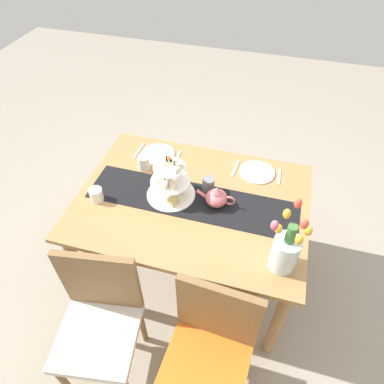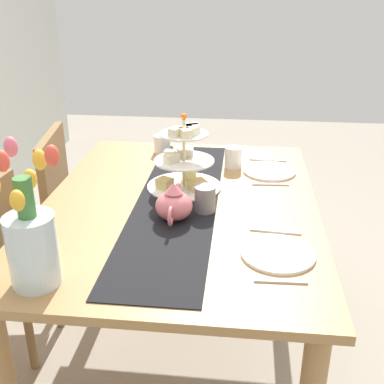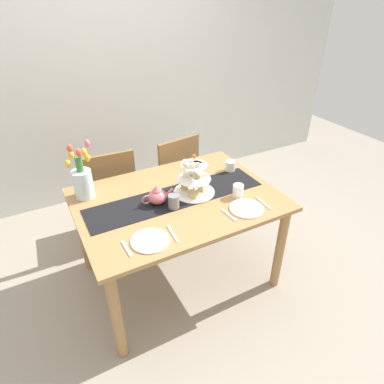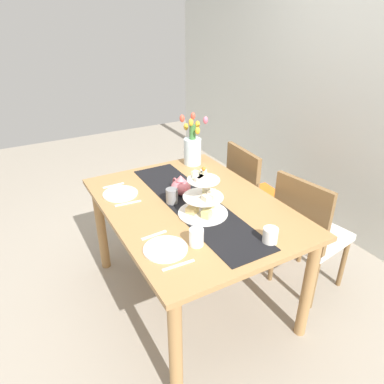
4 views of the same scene
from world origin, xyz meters
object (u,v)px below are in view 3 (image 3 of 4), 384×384
Objects in this scene: dinner_plate_right at (246,209)px; fork_right at (228,215)px; dining_table at (177,210)px; teapot at (157,196)px; mug_grey at (174,201)px; fork_left at (126,249)px; chair_right at (173,175)px; chair_left at (110,191)px; tiered_cake_stand at (194,180)px; cream_jug at (230,166)px; mug_white_text at (238,191)px; tulip_vase at (82,180)px; dinner_plate_left at (150,241)px; knife_left at (172,233)px; knife_right at (264,203)px.

dinner_plate_right is 1.53× the size of fork_right.
teapot is (-0.15, 0.00, 0.17)m from dining_table.
mug_grey is (-0.42, 0.25, 0.05)m from dinner_plate_right.
fork_left is 1.00× the size of fork_right.
chair_right is at bearing 84.52° from fork_right.
chair_left is 0.94m from tiered_cake_stand.
mug_grey reaches higher than cream_jug.
mug_white_text is at bearing -115.81° from cream_jug.
teapot is 0.59× the size of tulip_vase.
dinner_plate_left is 0.37m from mug_grey.
dining_table is 0.70m from tulip_vase.
mug_white_text reaches higher than knife_left.
teapot is at bearing 45.61° from fork_left.
knife_right reaches higher than dining_table.
fork_right is 0.88× the size of knife_right.
knife_left is (-0.51, -1.09, 0.26)m from chair_right.
teapot is 0.72m from cream_jug.
tiered_cake_stand is at bearing -24.72° from tulip_vase.
dinner_plate_left is at bearing 180.00° from fork_right.
dinner_plate_left is at bearing 0.00° from fork_left.
knife_left is at bearing -61.56° from tulip_vase.
tulip_vase is at bearing 118.44° from knife_left.
chair_right is 3.96× the size of dinner_plate_right.
fork_left reaches higher than dining_table.
knife_right is (0.79, -1.09, 0.26)m from chair_left.
knife_left is at bearing 0.00° from dinner_plate_left.
cream_jug reaches higher than fork_right.
fork_left is (-0.49, -0.35, 0.11)m from dining_table.
teapot is at bearing 151.46° from knife_right.
cream_jug is at bearing 20.74° from tiered_cake_stand.
chair_left is (-0.30, 0.74, -0.15)m from dining_table.
dining_table is 6.09× the size of dinner_plate_left.
mug_grey is (-0.28, 0.25, 0.05)m from fork_right.
fork_right is (0.20, -0.35, 0.11)m from dining_table.
knife_left is (0.14, 0.00, -0.00)m from dinner_plate_left.
teapot is at bearing 144.93° from dinner_plate_right.
tiered_cake_stand is 3.58× the size of cream_jug.
fork_left is 1.58× the size of mug_white_text.
teapot is (-0.29, -0.00, -0.05)m from tiered_cake_stand.
tulip_vase reaches higher than fork_right.
mug_grey is at bearing 149.62° from dinner_plate_right.
cream_jug reaches higher than dinner_plate_right.
knife_right is (1.06, -0.67, -0.13)m from tulip_vase.
mug_grey is (0.13, 0.25, 0.05)m from knife_left.
chair_right reaches higher than teapot.
teapot is 0.53m from tulip_vase.
tiered_cake_stand reaches higher than mug_grey.
tiered_cake_stand is 1.32× the size of dinner_plate_right.
dinner_plate_left reaches higher than fork_left.
fork_right is (0.70, 0.00, 0.00)m from fork_left.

